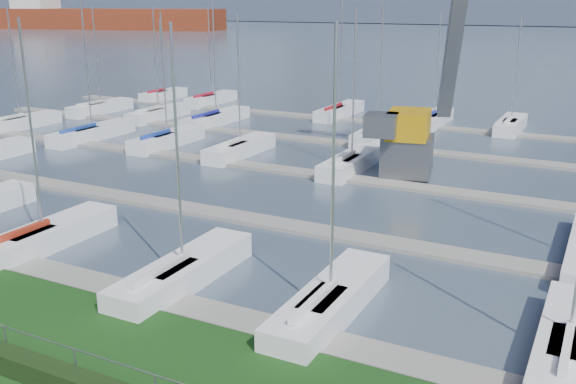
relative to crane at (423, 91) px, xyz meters
The scene contains 5 objects.
fence 29.97m from the crane, 91.79° to the right, with size 0.04×0.04×80.00m, color gray.
docks 6.71m from the crane, 104.19° to the right, with size 90.00×41.60×0.25m.
crane is the anchor object (origin of this frame).
cargo_ship_west 236.12m from the crane, 138.06° to the left, with size 94.14×37.35×21.50m.
sailboat_fleet 2.78m from the crane, 156.25° to the right, with size 75.87×49.17×12.98m.
Camera 1 is at (12.38, -12.11, 11.17)m, focal length 40.00 mm.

